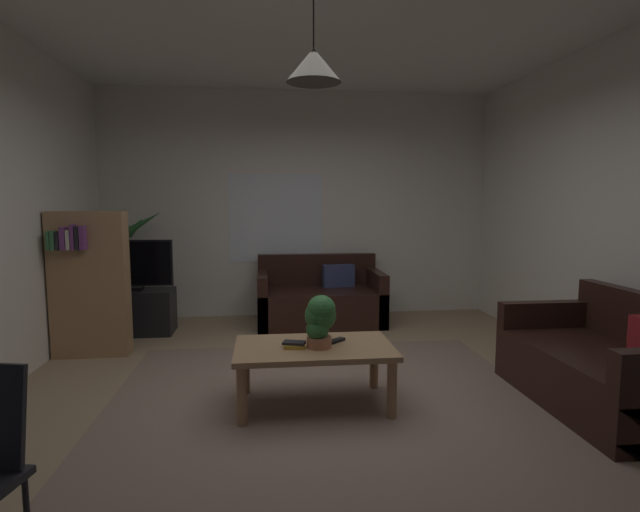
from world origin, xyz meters
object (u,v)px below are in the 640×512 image
object	(u,v)px
book_on_table_1	(294,343)
tv_stand	(133,312)
remote_on_table_0	(336,341)
potted_palm_corner	(127,274)
bookshelf_corner	(89,283)
coffee_table	(314,354)
book_on_table_0	(295,346)
pendant_lamp	(314,65)
couch_under_window	(320,301)
couch_right_side	(605,370)
potted_plant_on_table	(320,318)
tv	(130,265)

from	to	relation	value
book_on_table_1	tv_stand	xyz separation A→B (m)	(-1.70, 2.22, -0.24)
book_on_table_1	remote_on_table_0	size ratio (longest dim) A/B	0.98
book_on_table_1	potted_palm_corner	bearing A→B (deg)	124.76
tv_stand	book_on_table_1	bearing A→B (deg)	-52.62
book_on_table_1	bookshelf_corner	xyz separation A→B (m)	(-1.88, 1.45, 0.23)
coffee_table	book_on_table_0	world-z (taller)	book_on_table_0
remote_on_table_0	pendant_lamp	distance (m)	1.96
couch_under_window	couch_right_side	bearing A→B (deg)	-56.58
book_on_table_1	tv_stand	bearing A→B (deg)	127.38
coffee_table	book_on_table_1	bearing A→B (deg)	-163.48
couch_under_window	pendant_lamp	bearing A→B (deg)	-97.51
couch_under_window	tv_stand	world-z (taller)	couch_under_window
coffee_table	book_on_table_0	distance (m)	0.17
book_on_table_1	pendant_lamp	size ratio (longest dim) A/B	0.26
coffee_table	potted_plant_on_table	distance (m)	0.28
book_on_table_1	pendant_lamp	bearing A→B (deg)	16.52
couch_right_side	coffee_table	bearing A→B (deg)	-97.11
couch_under_window	couch_right_side	distance (m)	3.23
couch_right_side	remote_on_table_0	distance (m)	1.97
couch_under_window	potted_plant_on_table	bearing A→B (deg)	-96.48
couch_under_window	remote_on_table_0	distance (m)	2.38
book_on_table_1	bookshelf_corner	distance (m)	2.38
couch_under_window	tv	size ratio (longest dim) A/B	1.65
couch_under_window	potted_plant_on_table	world-z (taller)	potted_plant_on_table
remote_on_table_0	potted_plant_on_table	size ratio (longest dim) A/B	0.42
coffee_table	tv	world-z (taller)	tv
potted_plant_on_table	couch_right_side	bearing A→B (deg)	-6.20
couch_under_window	potted_plant_on_table	size ratio (longest dim) A/B	4.00
coffee_table	book_on_table_1	xyz separation A→B (m)	(-0.15, -0.04, 0.11)
potted_plant_on_table	potted_palm_corner	world-z (taller)	potted_palm_corner
pendant_lamp	tv	bearing A→B (deg)	130.55
pendant_lamp	potted_plant_on_table	bearing A→B (deg)	-43.49
couch_under_window	couch_right_side	world-z (taller)	same
bookshelf_corner	book_on_table_1	bearing A→B (deg)	-37.56
potted_plant_on_table	tv	world-z (taller)	tv
tv_stand	tv	size ratio (longest dim) A/B	0.98
potted_plant_on_table	pendant_lamp	world-z (taller)	pendant_lamp
tv	pendant_lamp	world-z (taller)	pendant_lamp
book_on_table_0	tv_stand	distance (m)	2.81
book_on_table_1	remote_on_table_0	xyz separation A→B (m)	(0.32, 0.11, -0.03)
potted_plant_on_table	potted_palm_corner	bearing A→B (deg)	127.41
book_on_table_1	pendant_lamp	distance (m)	1.93
couch_right_side	potted_palm_corner	world-z (taller)	potted_palm_corner
couch_right_side	book_on_table_0	size ratio (longest dim) A/B	9.61
book_on_table_0	potted_plant_on_table	xyz separation A→B (m)	(0.18, 0.01, 0.20)
coffee_table	remote_on_table_0	bearing A→B (deg)	21.68
coffee_table	remote_on_table_0	size ratio (longest dim) A/B	7.14
couch_right_side	book_on_table_1	xyz separation A→B (m)	(-2.25, 0.22, 0.21)
remote_on_table_0	book_on_table_0	bearing A→B (deg)	-111.14
book_on_table_0	couch_right_side	bearing A→B (deg)	-5.55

